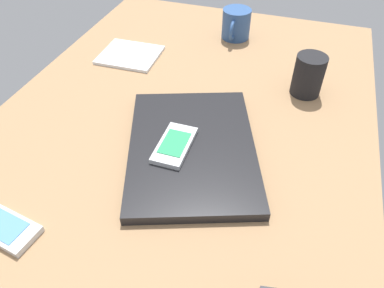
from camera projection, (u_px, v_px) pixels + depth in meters
desk_surface at (179, 129)px, 78.53cm from camera, size 120.00×80.00×3.00cm
laptop_closed at (192, 148)px, 70.78cm from camera, size 39.63×33.92×1.98cm
cell_phone_on_laptop at (175, 145)px, 69.16cm from camera, size 11.09×5.78×1.15cm
cell_phone_on_desk at (6, 228)px, 57.88cm from camera, size 7.20×11.51×1.32cm
coffee_mug at (236, 24)px, 103.13cm from camera, size 10.96×7.90×8.12cm
notepad at (130, 55)px, 97.78cm from camera, size 13.64×15.41×0.80cm
pen_cup at (308, 75)px, 82.66cm from camera, size 6.81×6.81×9.42cm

